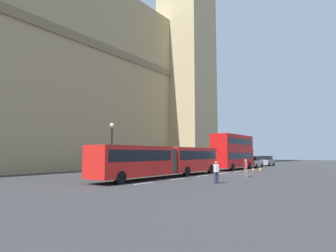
% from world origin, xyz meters
% --- Properties ---
extents(ground_plane, '(160.00, 160.00, 0.00)m').
position_xyz_m(ground_plane, '(0.00, 0.00, 0.00)').
color(ground_plane, '#333335').
extents(lane_centre_marking, '(29.80, 0.16, 0.01)m').
position_xyz_m(lane_centre_marking, '(-0.02, 0.00, 0.01)').
color(lane_centre_marking, silver).
rests_on(lane_centre_marking, ground_plane).
extents(articulated_bus, '(17.14, 2.54, 2.90)m').
position_xyz_m(articulated_bus, '(-8.47, 1.99, 1.75)').
color(articulated_bus, red).
rests_on(articulated_bus, ground_plane).
extents(double_decker_bus, '(9.51, 2.54, 4.90)m').
position_xyz_m(double_decker_bus, '(7.74, 2.00, 2.71)').
color(double_decker_bus, red).
rests_on(double_decker_bus, ground_plane).
extents(sedan_lead, '(4.40, 1.86, 1.85)m').
position_xyz_m(sedan_lead, '(16.33, 2.06, 0.91)').
color(sedan_lead, '#B7B7BC').
rests_on(sedan_lead, ground_plane).
extents(sedan_trailing, '(4.40, 1.86, 1.85)m').
position_xyz_m(sedan_trailing, '(22.93, 1.97, 0.91)').
color(sedan_trailing, gray).
rests_on(sedan_trailing, ground_plane).
extents(traffic_cone_west, '(0.36, 0.36, 0.58)m').
position_xyz_m(traffic_cone_west, '(3.09, -1.65, 0.28)').
color(traffic_cone_west, black).
rests_on(traffic_cone_west, ground_plane).
extents(traffic_cone_middle, '(0.36, 0.36, 0.58)m').
position_xyz_m(traffic_cone_middle, '(4.92, -1.87, 0.28)').
color(traffic_cone_middle, black).
rests_on(traffic_cone_middle, ground_plane).
extents(traffic_cone_east, '(0.36, 0.36, 0.58)m').
position_xyz_m(traffic_cone_east, '(6.76, -2.11, 0.28)').
color(traffic_cone_east, black).
rests_on(traffic_cone_east, ground_plane).
extents(street_lamp, '(0.44, 0.44, 5.27)m').
position_xyz_m(street_lamp, '(-11.21, 6.50, 3.06)').
color(street_lamp, black).
rests_on(street_lamp, ground_plane).
extents(pedestrian_near_cones, '(0.42, 0.47, 1.69)m').
position_xyz_m(pedestrian_near_cones, '(-10.58, -4.49, 0.91)').
color(pedestrian_near_cones, '#262D4C').
rests_on(pedestrian_near_cones, ground_plane).
extents(pedestrian_by_kerb, '(0.46, 0.37, 1.69)m').
position_xyz_m(pedestrian_by_kerb, '(-3.39, -4.09, 0.91)').
color(pedestrian_by_kerb, '#726651').
rests_on(pedestrian_by_kerb, ground_plane).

